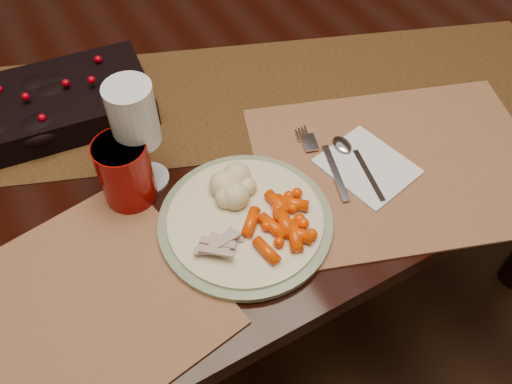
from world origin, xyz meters
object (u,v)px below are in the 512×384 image
dinner_plate (245,221)px  mashed_potatoes (234,183)px  napkin (367,166)px  red_cup (125,171)px  centerpiece (44,103)px  placemat_main (399,165)px  baby_carrots (283,222)px  wine_glass (138,138)px  dining_table (198,214)px  turkey_shreds (220,245)px

dinner_plate → mashed_potatoes: bearing=78.8°
napkin → red_cup: 0.40m
centerpiece → placemat_main: size_ratio=0.76×
mashed_potatoes → baby_carrots: bearing=-71.4°
centerpiece → wine_glass: wine_glass is taller
centerpiece → napkin: size_ratio=2.54×
placemat_main → dining_table: bearing=146.5°
placemat_main → turkey_shreds: turkey_shreds is taller
dining_table → centerpiece: centerpiece is taller
turkey_shreds → wine_glass: bearing=101.6°
red_cup → turkey_shreds: bearing=-66.1°
dinner_plate → red_cup: (-0.13, 0.14, 0.05)m
wine_glass → centerpiece: bearing=114.6°
centerpiece → red_cup: size_ratio=3.21×
centerpiece → napkin: 0.58m
dinner_plate → napkin: size_ratio=1.88×
dining_table → napkin: bearing=-57.4°
centerpiece → red_cup: bearing=-74.9°
mashed_potatoes → turkey_shreds: 0.11m
dinner_plate → turkey_shreds: bearing=-153.5°
baby_carrots → napkin: baby_carrots is taller
baby_carrots → red_cup: bearing=133.8°
turkey_shreds → wine_glass: (-0.04, 0.19, 0.07)m
centerpiece → dinner_plate: size_ratio=1.35×
napkin → wine_glass: wine_glass is taller
dining_table → turkey_shreds: size_ratio=26.73×
mashed_potatoes → napkin: (0.22, -0.05, -0.03)m
dining_table → centerpiece: (-0.23, 0.07, 0.41)m
napkin → red_cup: red_cup is taller
napkin → placemat_main: bearing=-33.9°
dining_table → centerpiece: size_ratio=4.91×
placemat_main → turkey_shreds: 0.35m
placemat_main → mashed_potatoes: (-0.28, 0.07, 0.04)m
dining_table → wine_glass: size_ratio=9.01×
dinner_plate → placemat_main: bearing=-3.9°
dinner_plate → baby_carrots: baby_carrots is taller
turkey_shreds → centerpiece: bearing=108.8°
centerpiece → dinner_plate: bearing=-62.8°
centerpiece → baby_carrots: centerpiece is taller
baby_carrots → dining_table: bearing=91.4°
dinner_plate → baby_carrots: size_ratio=2.39×
red_cup → wine_glass: size_ratio=0.57×
dinner_plate → mashed_potatoes: size_ratio=3.50×
centerpiece → baby_carrots: (0.24, -0.42, -0.01)m
napkin → red_cup: size_ratio=1.26×
dinner_plate → red_cup: size_ratio=2.38×
placemat_main → red_cup: bearing=178.3°
mashed_potatoes → wine_glass: (-0.11, 0.11, 0.06)m
baby_carrots → mashed_potatoes: 0.10m
dinner_plate → napkin: dinner_plate is taller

